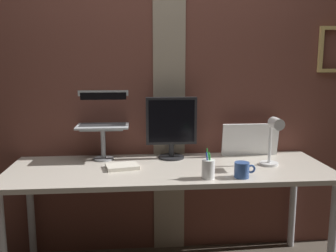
{
  "coord_description": "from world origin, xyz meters",
  "views": [
    {
      "loc": [
        -0.15,
        -2.32,
        1.41
      ],
      "look_at": [
        0.06,
        0.08,
        0.98
      ],
      "focal_mm": 39.94,
      "sensor_mm": 36.0,
      "label": 1
    }
  ],
  "objects_px": {
    "laptop": "(103,116)",
    "coffee_mug": "(242,170)",
    "monitor": "(171,124)",
    "whiteboard_panel": "(250,140)",
    "pen_cup": "(208,169)",
    "desk_lamp": "(273,137)"
  },
  "relations": [
    {
      "from": "whiteboard_panel",
      "to": "pen_cup",
      "type": "xyz_separation_m",
      "value": [
        -0.4,
        -0.49,
        -0.06
      ]
    },
    {
      "from": "desk_lamp",
      "to": "coffee_mug",
      "type": "bearing_deg",
      "value": -142.44
    },
    {
      "from": "coffee_mug",
      "to": "desk_lamp",
      "type": "bearing_deg",
      "value": 37.56
    },
    {
      "from": "laptop",
      "to": "pen_cup",
      "type": "xyz_separation_m",
      "value": [
        0.64,
        -0.54,
        -0.24
      ]
    },
    {
      "from": "laptop",
      "to": "coffee_mug",
      "type": "distance_m",
      "value": 1.03
    },
    {
      "from": "whiteboard_panel",
      "to": "laptop",
      "type": "bearing_deg",
      "value": 177.26
    },
    {
      "from": "desk_lamp",
      "to": "pen_cup",
      "type": "distance_m",
      "value": 0.51
    },
    {
      "from": "laptop",
      "to": "whiteboard_panel",
      "type": "height_order",
      "value": "laptop"
    },
    {
      "from": "whiteboard_panel",
      "to": "desk_lamp",
      "type": "xyz_separation_m",
      "value": [
        0.05,
        -0.3,
        0.08
      ]
    },
    {
      "from": "desk_lamp",
      "to": "pen_cup",
      "type": "height_order",
      "value": "desk_lamp"
    },
    {
      "from": "laptop",
      "to": "coffee_mug",
      "type": "xyz_separation_m",
      "value": [
        0.84,
        -0.54,
        -0.25
      ]
    },
    {
      "from": "whiteboard_panel",
      "to": "coffee_mug",
      "type": "bearing_deg",
      "value": -111.85
    },
    {
      "from": "monitor",
      "to": "desk_lamp",
      "type": "height_order",
      "value": "monitor"
    },
    {
      "from": "monitor",
      "to": "coffee_mug",
      "type": "relative_size",
      "value": 3.42
    },
    {
      "from": "monitor",
      "to": "whiteboard_panel",
      "type": "bearing_deg",
      "value": 1.96
    },
    {
      "from": "pen_cup",
      "to": "laptop",
      "type": "bearing_deg",
      "value": 139.53
    },
    {
      "from": "laptop",
      "to": "whiteboard_panel",
      "type": "bearing_deg",
      "value": -2.74
    },
    {
      "from": "monitor",
      "to": "coffee_mug",
      "type": "height_order",
      "value": "monitor"
    },
    {
      "from": "monitor",
      "to": "pen_cup",
      "type": "xyz_separation_m",
      "value": [
        0.17,
        -0.47,
        -0.18
      ]
    },
    {
      "from": "monitor",
      "to": "coffee_mug",
      "type": "bearing_deg",
      "value": -52.17
    },
    {
      "from": "monitor",
      "to": "desk_lamp",
      "type": "relative_size",
      "value": 1.32
    },
    {
      "from": "laptop",
      "to": "coffee_mug",
      "type": "relative_size",
      "value": 2.8
    }
  ]
}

